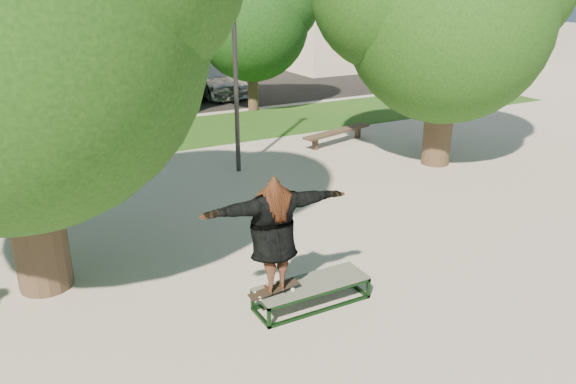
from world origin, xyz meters
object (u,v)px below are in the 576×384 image
bench (337,132)px  car_silver_b (212,79)px  lamppost (235,49)px  car_dark (21,101)px  tree_right (445,7)px  grind_box (312,293)px  car_grey (165,78)px

bench → car_silver_b: size_ratio=0.57×
lamppost → car_dark: bearing=115.6°
lamppost → car_silver_b: lamppost is taller
tree_right → grind_box: (-6.58, -4.64, -3.90)m
tree_right → car_dark: 15.01m
grind_box → car_silver_b: car_silver_b is taller
bench → car_grey: bearing=87.2°
bench → car_silver_b: car_silver_b is taller
lamppost → car_silver_b: (3.35, 10.41, -2.47)m
car_dark → car_grey: (5.96, 2.03, 0.09)m
car_grey → grind_box: bearing=-96.1°
car_silver_b → car_grey: bearing=149.8°
tree_right → car_grey: tree_right is taller
tree_right → bench: bearing=111.6°
bench → car_dark: 11.68m
bench → tree_right: bearing=-83.6°
grind_box → bench: 9.30m
lamppost → grind_box: (-1.66, -6.55, -2.96)m
lamppost → grind_box: lamppost is taller
grind_box → bench: bench is taller
tree_right → car_grey: size_ratio=1.22×
tree_right → grind_box: 8.95m
car_dark → grind_box: bearing=-73.9°
lamppost → bench: size_ratio=2.27×
lamppost → grind_box: 7.38m
tree_right → bench: size_ratio=2.42×
tree_right → lamppost: 5.36m
car_dark → car_silver_b: bearing=14.2°
lamppost → car_dark: size_ratio=1.55×
lamppost → car_dark: lamppost is taller
lamppost → car_silver_b: bearing=72.2°
tree_right → car_silver_b: size_ratio=1.39×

